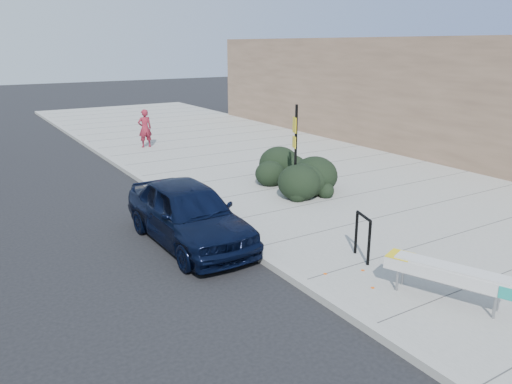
# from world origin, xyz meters

# --- Properties ---
(ground) EXTENTS (120.00, 120.00, 0.00)m
(ground) POSITION_xyz_m (0.00, 0.00, 0.00)
(ground) COLOR black
(ground) RESTS_ON ground
(sidewalk_near) EXTENTS (11.20, 50.00, 0.15)m
(sidewalk_near) POSITION_xyz_m (5.60, 5.00, 0.07)
(sidewalk_near) COLOR gray
(sidewalk_near) RESTS_ON ground
(curb_near) EXTENTS (0.22, 50.00, 0.17)m
(curb_near) POSITION_xyz_m (0.00, 5.00, 0.08)
(curb_near) COLOR #9E9E99
(curb_near) RESTS_ON ground
(building_near) EXTENTS (6.00, 36.00, 5.00)m
(building_near) POSITION_xyz_m (14.00, 3.00, 2.65)
(building_near) COLOR brown
(building_near) RESTS_ON sidewalk_near
(bench) EXTENTS (1.31, 2.37, 0.71)m
(bench) POSITION_xyz_m (1.80, -4.09, 0.71)
(bench) COLOR gray
(bench) RESTS_ON sidewalk_near
(bike_rack) EXTENTS (0.28, 0.69, 1.06)m
(bike_rack) POSITION_xyz_m (1.80, -1.83, 0.79)
(bike_rack) COLOR black
(bike_rack) RESTS_ON sidewalk_near
(sign_post) EXTENTS (0.16, 0.33, 2.94)m
(sign_post) POSITION_xyz_m (3.32, 2.82, 1.80)
(sign_post) COLOR black
(sign_post) RESTS_ON sidewalk_near
(hedge) EXTENTS (3.12, 3.99, 1.34)m
(hedge) POSITION_xyz_m (4.00, 4.00, 0.82)
(hedge) COLOR black
(hedge) RESTS_ON sidewalk_near
(sedan_navy) EXTENTS (1.94, 4.70, 1.59)m
(sedan_navy) POSITION_xyz_m (-0.95, 1.47, 0.80)
(sedan_navy) COLOR black
(sedan_navy) RESTS_ON ground
(pedestrian) EXTENTS (0.67, 0.45, 1.79)m
(pedestrian) POSITION_xyz_m (2.16, 13.10, 1.04)
(pedestrian) COLOR maroon
(pedestrian) RESTS_ON sidewalk_near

